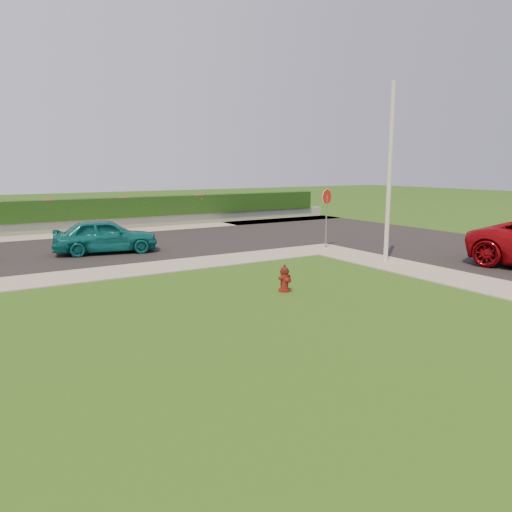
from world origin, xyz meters
TOP-DOWN VIEW (x-y plane):
  - ground at (0.00, 0.00)m, footprint 120.00×120.00m
  - street_right at (12.00, 4.00)m, footprint 8.00×32.00m
  - curb_corner at (7.00, 9.00)m, footprint 2.00×2.00m
  - sidewalk_beyond at (-1.00, 19.00)m, footprint 34.00×2.00m
  - retaining_wall at (-1.00, 20.50)m, footprint 34.00×0.40m
  - hedge at (-1.00, 20.60)m, footprint 32.00×0.90m
  - fire_hydrant at (1.62, 4.06)m, footprint 0.39×0.37m
  - sedan_teal at (-0.94, 12.73)m, footprint 4.20×2.34m
  - utility_pole at (7.18, 5.65)m, footprint 0.16×0.16m
  - stop_sign at (7.31, 9.19)m, footprint 0.66×0.20m
  - flower_clump_d at (-1.72, 20.50)m, footprint 1.09×0.70m
  - flower_clump_e at (2.17, 20.50)m, footprint 1.03×0.66m
  - flower_clump_f at (6.82, 20.50)m, footprint 1.11×0.71m

SIDE VIEW (x-z plane):
  - ground at x=0.00m, z-range 0.00..0.00m
  - street_right at x=12.00m, z-range 0.00..0.04m
  - curb_corner at x=7.00m, z-range 0.00..0.04m
  - sidewalk_beyond at x=-1.00m, z-range 0.00..0.04m
  - retaining_wall at x=-1.00m, z-range 0.00..0.60m
  - fire_hydrant at x=1.62m, z-range -0.02..0.73m
  - sedan_teal at x=-0.94m, z-range 0.04..1.39m
  - hedge at x=-1.00m, z-range 0.60..1.70m
  - flower_clump_f at x=6.82m, z-range 1.20..1.76m
  - flower_clump_d at x=-1.72m, z-range 1.21..1.76m
  - flower_clump_e at x=2.17m, z-range 1.24..1.75m
  - stop_sign at x=7.31m, z-range 0.60..3.11m
  - utility_pole at x=7.18m, z-range 0.00..6.27m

